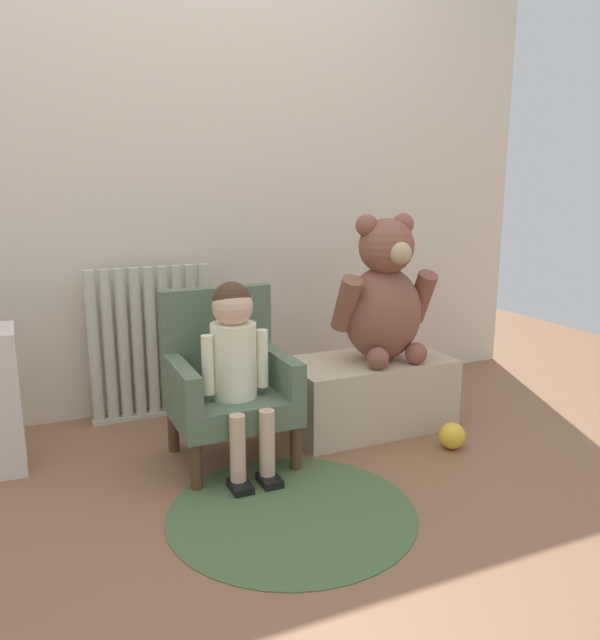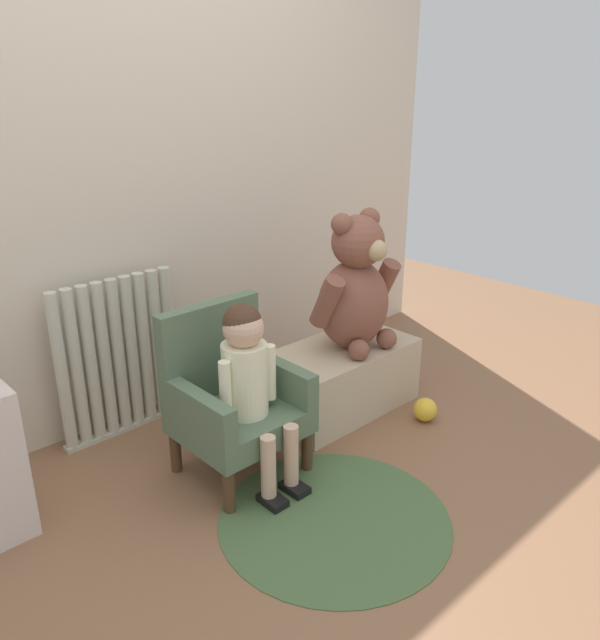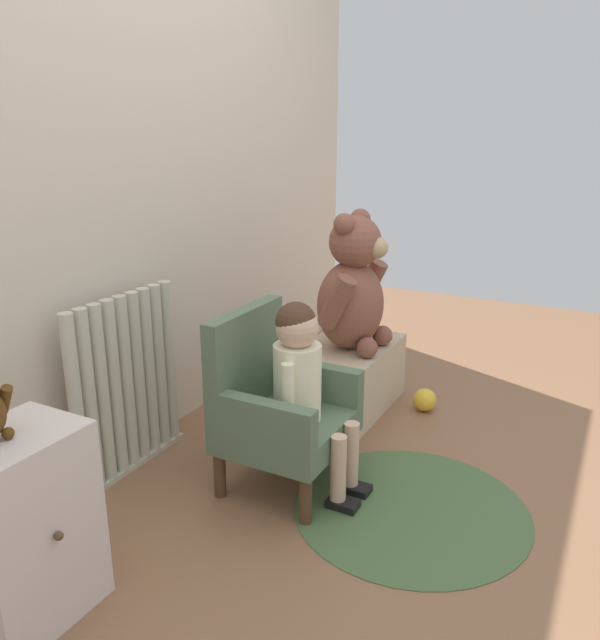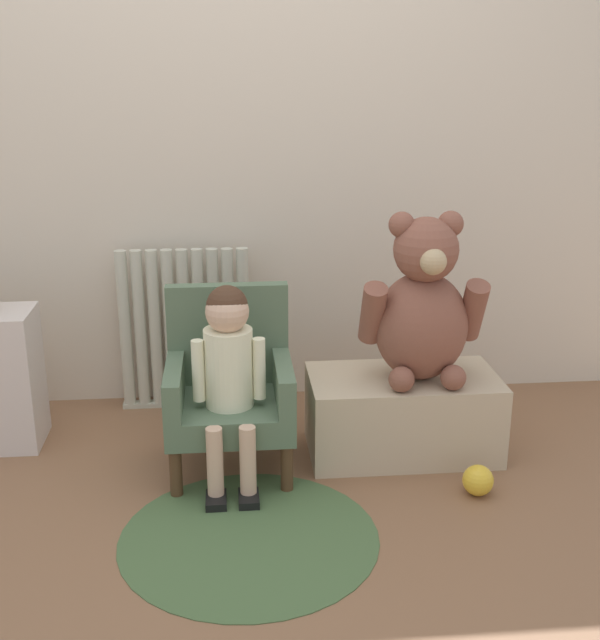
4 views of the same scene
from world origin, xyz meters
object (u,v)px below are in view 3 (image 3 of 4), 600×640
(radiator, at_px, (127,385))
(child_figure, at_px, (303,372))
(child_armchair, at_px, (276,405))
(large_teddy_bear, at_px, (353,289))
(toy_ball, at_px, (425,400))
(low_bench, at_px, (341,381))
(small_dresser, at_px, (22,529))
(floor_rug, at_px, (411,509))

(radiator, relative_size, child_figure, 0.98)
(child_armchair, relative_size, large_teddy_bear, 1.05)
(large_teddy_bear, bearing_deg, toy_ball, -66.17)
(radiator, distance_m, child_armchair, 0.58)
(toy_ball, bearing_deg, child_armchair, 159.61)
(low_bench, relative_size, toy_ball, 6.58)
(radiator, bearing_deg, low_bench, -31.69)
(child_figure, relative_size, low_bench, 1.00)
(toy_ball, bearing_deg, radiator, 140.04)
(small_dresser, relative_size, child_figure, 0.76)
(small_dresser, height_order, child_figure, child_figure)
(small_dresser, xyz_separation_m, child_armchair, (0.90, -0.25, 0.04))
(small_dresser, bearing_deg, radiator, 22.53)
(child_armchair, distance_m, low_bench, 0.67)
(child_figure, bearing_deg, large_teddy_bear, 9.54)
(child_armchair, bearing_deg, radiator, 108.40)
(child_figure, height_order, toy_ball, child_figure)
(small_dresser, distance_m, low_bench, 1.57)
(low_bench, xyz_separation_m, large_teddy_bear, (0.05, -0.03, 0.43))
(small_dresser, height_order, large_teddy_bear, large_teddy_bear)
(low_bench, bearing_deg, child_figure, -167.56)
(child_armchair, xyz_separation_m, child_figure, (0.00, -0.11, 0.15))
(low_bench, height_order, large_teddy_bear, large_teddy_bear)
(small_dresser, distance_m, child_armchair, 0.94)
(low_bench, relative_size, floor_rug, 0.86)
(floor_rug, bearing_deg, small_dresser, 141.43)
(small_dresser, bearing_deg, floor_rug, -38.57)
(small_dresser, bearing_deg, child_figure, -21.57)
(floor_rug, bearing_deg, large_teddy_bear, 38.55)
(radiator, distance_m, large_teddy_bear, 1.06)
(small_dresser, distance_m, child_figure, 0.99)
(radiator, height_order, small_dresser, radiator)
(child_armchair, distance_m, floor_rug, 0.60)
(large_teddy_bear, height_order, floor_rug, large_teddy_bear)
(child_armchair, relative_size, child_figure, 0.92)
(low_bench, xyz_separation_m, floor_rug, (-0.60, -0.55, -0.15))
(child_armchair, xyz_separation_m, low_bench, (0.65, 0.03, -0.15))
(small_dresser, distance_m, floor_rug, 1.25)
(radiator, xyz_separation_m, large_teddy_bear, (0.88, -0.54, 0.24))
(child_armchair, xyz_separation_m, floor_rug, (0.05, -0.51, -0.30))
(floor_rug, bearing_deg, low_bench, 42.25)
(radiator, distance_m, low_bench, 1.00)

